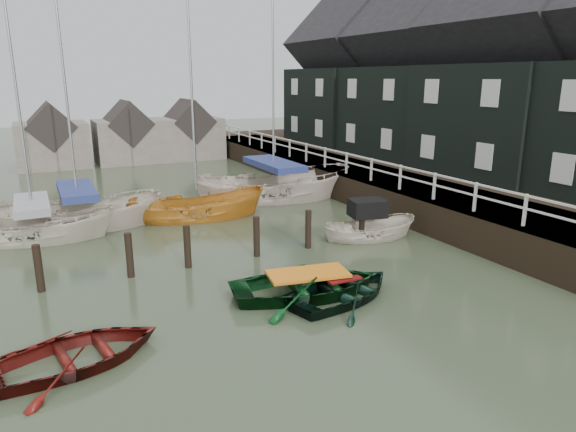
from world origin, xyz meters
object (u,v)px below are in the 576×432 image
motorboat (369,235)px  sailboat_c (198,217)px  rowboat_dkgreen (344,298)px  sailboat_b (80,226)px  sailboat_d (274,198)px  sailboat_a (36,238)px  rowboat_red (77,364)px  rowboat_green (308,295)px

motorboat → sailboat_c: 7.66m
rowboat_dkgreen → sailboat_b: (-5.86, 10.78, 0.06)m
sailboat_c → sailboat_d: sailboat_d is taller
motorboat → sailboat_a: size_ratio=0.36×
rowboat_red → motorboat: bearing=-77.6°
rowboat_green → motorboat: bearing=-42.2°
rowboat_dkgreen → sailboat_d: bearing=-32.4°
sailboat_a → sailboat_d: size_ratio=0.80×
rowboat_red → sailboat_a: sailboat_a is taller
rowboat_green → rowboat_dkgreen: rowboat_green is taller
rowboat_dkgreen → motorboat: 5.67m
rowboat_dkgreen → rowboat_red: bearing=76.2°
sailboat_b → sailboat_d: size_ratio=0.84×
rowboat_red → rowboat_dkgreen: bearing=-97.8°
rowboat_red → sailboat_b: (1.08, 11.10, 0.06)m
sailboat_c → sailboat_d: bearing=-58.7°
rowboat_green → motorboat: (4.60, 3.55, 0.12)m
sailboat_b → sailboat_d: 9.27m
rowboat_dkgreen → sailboat_c: bearing=-10.1°
sailboat_a → sailboat_b: size_ratio=0.95×
rowboat_dkgreen → sailboat_c: (-1.13, 10.06, 0.01)m
sailboat_a → rowboat_green: bearing=-128.3°
sailboat_b → sailboat_c: size_ratio=1.07×
rowboat_green → rowboat_dkgreen: bearing=-119.5°
rowboat_green → sailboat_c: bearing=12.2°
sailboat_a → sailboat_b: bearing=-42.6°
sailboat_c → rowboat_red: bearing=161.0°
sailboat_a → sailboat_b: (1.66, 1.05, -0.00)m
rowboat_red → sailboat_d: size_ratio=0.27×
rowboat_dkgreen → sailboat_d: (3.35, 11.80, 0.06)m
motorboat → rowboat_red: bearing=125.0°
rowboat_dkgreen → sailboat_d: size_ratio=0.27×
rowboat_dkgreen → sailboat_a: (-7.53, 9.73, 0.07)m
rowboat_red → rowboat_green: (6.15, 0.99, 0.00)m
sailboat_a → motorboat: bearing=-100.9°
rowboat_red → sailboat_a: bearing=-7.2°
rowboat_red → rowboat_green: bearing=-91.4°
rowboat_red → sailboat_c: sailboat_c is taller
sailboat_b → sailboat_c: (4.73, -0.71, -0.05)m
rowboat_red → rowboat_green: 6.23m
rowboat_dkgreen → sailboat_a: sailboat_a is taller
rowboat_dkgreen → sailboat_a: size_ratio=0.34×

